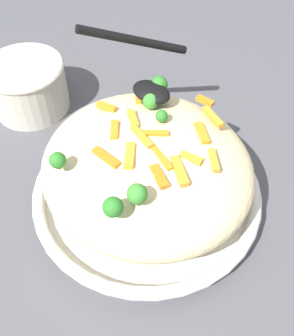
% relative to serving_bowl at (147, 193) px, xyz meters
% --- Properties ---
extents(ground_plane, '(2.40, 2.40, 0.00)m').
position_rel_serving_bowl_xyz_m(ground_plane, '(0.00, 0.00, -0.02)').
color(ground_plane, '#4C4C51').
extents(serving_bowl, '(0.32, 0.32, 0.04)m').
position_rel_serving_bowl_xyz_m(serving_bowl, '(0.00, 0.00, 0.00)').
color(serving_bowl, white).
rests_on(serving_bowl, ground_plane).
extents(pasta_mound, '(0.28, 0.27, 0.10)m').
position_rel_serving_bowl_xyz_m(pasta_mound, '(0.00, 0.00, 0.06)').
color(pasta_mound, beige).
rests_on(pasta_mound, serving_bowl).
extents(carrot_piece_0, '(0.04, 0.02, 0.01)m').
position_rel_serving_bowl_xyz_m(carrot_piece_0, '(0.01, 0.00, 0.11)').
color(carrot_piece_0, orange).
rests_on(carrot_piece_0, pasta_mound).
extents(carrot_piece_1, '(0.03, 0.03, 0.01)m').
position_rel_serving_bowl_xyz_m(carrot_piece_1, '(-0.08, -0.03, 0.10)').
color(carrot_piece_1, orange).
rests_on(carrot_piece_1, pasta_mound).
extents(carrot_piece_2, '(0.04, 0.02, 0.01)m').
position_rel_serving_bowl_xyz_m(carrot_piece_2, '(-0.03, 0.01, 0.11)').
color(carrot_piece_2, orange).
rests_on(carrot_piece_2, pasta_mound).
extents(carrot_piece_3, '(0.03, 0.02, 0.01)m').
position_rel_serving_bowl_xyz_m(carrot_piece_3, '(-0.05, 0.03, 0.11)').
color(carrot_piece_3, orange).
rests_on(carrot_piece_3, pasta_mound).
extents(carrot_piece_4, '(0.04, 0.02, 0.01)m').
position_rel_serving_bowl_xyz_m(carrot_piece_4, '(-0.03, -0.09, 0.10)').
color(carrot_piece_4, orange).
rests_on(carrot_piece_4, pasta_mound).
extents(carrot_piece_5, '(0.03, 0.03, 0.01)m').
position_rel_serving_bowl_xyz_m(carrot_piece_5, '(0.04, -0.02, 0.11)').
color(carrot_piece_5, orange).
rests_on(carrot_piece_5, pasta_mound).
extents(carrot_piece_6, '(0.04, 0.03, 0.01)m').
position_rel_serving_bowl_xyz_m(carrot_piece_6, '(-0.04, -0.06, 0.10)').
color(carrot_piece_6, orange).
rests_on(carrot_piece_6, pasta_mound).
extents(carrot_piece_7, '(0.03, 0.03, 0.01)m').
position_rel_serving_bowl_xyz_m(carrot_piece_7, '(-0.00, -0.02, 0.11)').
color(carrot_piece_7, orange).
rests_on(carrot_piece_7, pasta_mound).
extents(carrot_piece_8, '(0.03, 0.01, 0.01)m').
position_rel_serving_bowl_xyz_m(carrot_piece_8, '(-0.06, -0.01, 0.10)').
color(carrot_piece_8, orange).
rests_on(carrot_piece_8, pasta_mound).
extents(carrot_piece_9, '(0.04, 0.01, 0.01)m').
position_rel_serving_bowl_xyz_m(carrot_piece_9, '(0.02, 0.05, 0.11)').
color(carrot_piece_9, orange).
rests_on(carrot_piece_9, pasta_mound).
extents(carrot_piece_10, '(0.04, 0.03, 0.01)m').
position_rel_serving_bowl_xyz_m(carrot_piece_10, '(-0.06, 0.01, 0.11)').
color(carrot_piece_10, orange).
rests_on(carrot_piece_10, pasta_mound).
extents(carrot_piece_11, '(0.02, 0.02, 0.01)m').
position_rel_serving_bowl_xyz_m(carrot_piece_11, '(0.07, -0.06, 0.10)').
color(carrot_piece_11, orange).
rests_on(carrot_piece_11, pasta_mound).
extents(carrot_piece_12, '(0.03, 0.04, 0.01)m').
position_rel_serving_bowl_xyz_m(carrot_piece_12, '(-0.00, 0.03, 0.11)').
color(carrot_piece_12, orange).
rests_on(carrot_piece_12, pasta_mound).
extents(carrot_piece_13, '(0.03, 0.03, 0.01)m').
position_rel_serving_bowl_xyz_m(carrot_piece_13, '(0.04, 0.01, 0.11)').
color(carrot_piece_13, orange).
rests_on(carrot_piece_13, pasta_mound).
extents(carrot_piece_14, '(0.03, 0.01, 0.01)m').
position_rel_serving_bowl_xyz_m(carrot_piece_14, '(0.08, -0.02, 0.10)').
color(carrot_piece_14, orange).
rests_on(carrot_piece_14, pasta_mound).
extents(carrot_piece_15, '(0.03, 0.01, 0.01)m').
position_rel_serving_bowl_xyz_m(carrot_piece_15, '(-0.01, -0.11, 0.10)').
color(carrot_piece_15, orange).
rests_on(carrot_piece_15, pasta_mound).
extents(broccoli_floret_0, '(0.02, 0.02, 0.02)m').
position_rel_serving_bowl_xyz_m(broccoli_floret_0, '(0.04, -0.05, 0.11)').
color(broccoli_floret_0, '#377928').
rests_on(broccoli_floret_0, pasta_mound).
extents(broccoli_floret_1, '(0.02, 0.02, 0.03)m').
position_rel_serving_bowl_xyz_m(broccoli_floret_1, '(-0.04, 0.10, 0.11)').
color(broccoli_floret_1, '#296820').
rests_on(broccoli_floret_1, pasta_mound).
extents(broccoli_floret_2, '(0.02, 0.02, 0.02)m').
position_rel_serving_bowl_xyz_m(broccoli_floret_2, '(0.06, 0.09, 0.11)').
color(broccoli_floret_2, '#296820').
rests_on(broccoli_floret_2, pasta_mound).
extents(broccoli_floret_3, '(0.02, 0.02, 0.03)m').
position_rel_serving_bowl_xyz_m(broccoli_floret_3, '(-0.05, 0.07, 0.12)').
color(broccoli_floret_3, '#377928').
rests_on(broccoli_floret_3, pasta_mound).
extents(broccoli_floret_4, '(0.02, 0.02, 0.02)m').
position_rel_serving_bowl_xyz_m(broccoli_floret_4, '(0.01, -0.04, 0.11)').
color(broccoli_floret_4, '#296820').
rests_on(broccoli_floret_4, pasta_mound).
extents(broccoli_floret_5, '(0.02, 0.02, 0.03)m').
position_rel_serving_bowl_xyz_m(broccoli_floret_5, '(0.05, -0.08, 0.12)').
color(broccoli_floret_5, '#296820').
rests_on(broccoli_floret_5, pasta_mound).
extents(serving_spoon, '(0.14, 0.14, 0.08)m').
position_rel_serving_bowl_xyz_m(serving_spoon, '(0.07, -0.08, 0.13)').
color(serving_spoon, black).
rests_on(serving_spoon, pasta_mound).
extents(companion_bowl, '(0.14, 0.14, 0.09)m').
position_rel_serving_bowl_xyz_m(companion_bowl, '(0.29, -0.03, 0.03)').
color(companion_bowl, beige).
rests_on(companion_bowl, ground_plane).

